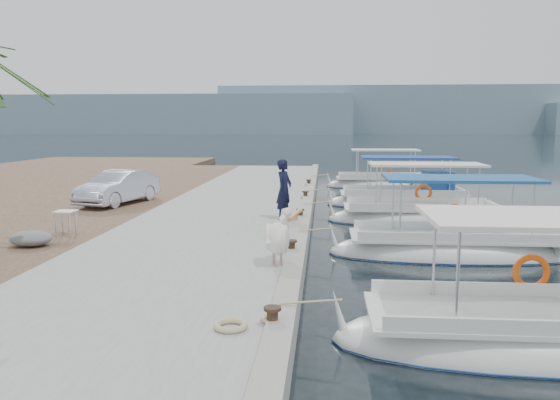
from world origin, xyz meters
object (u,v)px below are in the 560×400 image
at_px(fisherman, 284,189).
at_px(fishing_caique_a, 534,341).
at_px(fishing_caique_c, 420,219).
at_px(pelican, 278,237).
at_px(fishing_caique_e, 382,185).
at_px(fishing_caique_d, 405,201).
at_px(fishing_caique_b, 451,252).
at_px(parked_car, 118,187).

bearing_deg(fisherman, fishing_caique_a, -130.73).
bearing_deg(fishing_caique_c, fishing_caique_a, -90.60).
bearing_deg(pelican, fishing_caique_e, 77.62).
distance_m(fishing_caique_e, pelican, 20.49).
bearing_deg(fishing_caique_a, fishing_caique_d, 89.33).
relative_size(fishing_caique_a, fishing_caique_c, 0.96).
bearing_deg(fisherman, fishing_caique_d, -14.97).
distance_m(fishing_caique_b, pelican, 5.70).
bearing_deg(fishing_caique_a, fishing_caique_e, 90.32).
xyz_separation_m(fishing_caique_a, fishing_caique_d, (0.19, 15.98, 0.07)).
height_order(fishing_caique_c, fisherman, fisherman).
height_order(fishing_caique_b, fishing_caique_e, same).
bearing_deg(fishing_caique_e, fisherman, -108.64).
bearing_deg(fishing_caique_d, fishing_caique_a, -90.67).
xyz_separation_m(fishing_caique_d, parked_car, (-11.90, -3.78, 0.97)).
height_order(fishing_caique_a, fisherman, fisherman).
bearing_deg(fishing_caique_a, pelican, 144.81).
bearing_deg(fishing_caique_c, fisherman, -153.12).
distance_m(fishing_caique_d, fisherman, 8.51).
xyz_separation_m(fishing_caique_a, fishing_caique_b, (0.07, 6.40, 0.00)).
height_order(fishing_caique_d, pelican, fishing_caique_d).
distance_m(fishing_caique_a, fishing_caique_c, 11.74).
height_order(fishing_caique_c, fishing_caique_d, same).
xyz_separation_m(fishing_caique_b, fisherman, (-4.90, 2.83, 1.38)).
height_order(fishing_caique_b, pelican, fishing_caique_b).
bearing_deg(fishing_caique_d, parked_car, -162.39).
height_order(fishing_caique_b, fisherman, fisherman).
bearing_deg(parked_car, fishing_caique_a, -31.79).
bearing_deg(pelican, fishing_caique_a, -35.19).
bearing_deg(fishing_caique_c, pelican, -118.47).
bearing_deg(fishing_caique_e, parked_car, -136.58).
relative_size(fishing_caique_d, parked_car, 1.69).
relative_size(fisherman, parked_car, 0.50).
relative_size(fishing_caique_e, pelican, 4.07).
bearing_deg(fishing_caique_e, fishing_caique_c, -88.73).
height_order(fishing_caique_a, fishing_caique_c, same).
distance_m(fisherman, parked_car, 7.51).
xyz_separation_m(fishing_caique_b, fishing_caique_c, (0.05, 5.35, -0.00)).
relative_size(fishing_caique_c, parked_car, 1.72).
relative_size(fishing_caique_b, parked_car, 1.69).
xyz_separation_m(fishing_caique_c, pelican, (-4.64, -8.56, 1.02)).
bearing_deg(fisherman, parked_car, 88.29).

